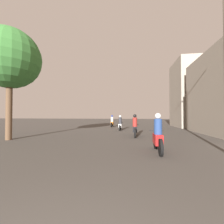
{
  "coord_description": "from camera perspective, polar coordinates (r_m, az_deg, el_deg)",
  "views": [
    {
      "loc": [
        0.65,
        -0.41,
        1.53
      ],
      "look_at": [
        -1.75,
        17.43,
        1.89
      ],
      "focal_mm": 24.0,
      "sensor_mm": 36.0,
      "label": 1
    }
  ],
  "objects": [
    {
      "name": "motorcycle_white",
      "position": [
        15.19,
        3.14,
        -4.63
      ],
      "size": [
        0.6,
        1.94,
        1.51
      ],
      "rotation": [
        0.0,
        0.0,
        -0.15
      ],
      "color": "black",
      "rests_on": "ground_plane"
    },
    {
      "name": "street_tree",
      "position": [
        11.78,
        -34.42,
        16.33
      ],
      "size": [
        3.71,
        3.71,
        6.91
      ],
      "color": "brown",
      "rests_on": "ground_plane"
    },
    {
      "name": "building_right_far",
      "position": [
        22.22,
        30.24,
        5.93
      ],
      "size": [
        5.99,
        5.41,
        8.42
      ],
      "color": "gray",
      "rests_on": "ground_plane"
    },
    {
      "name": "motorcycle_red",
      "position": [
        6.52,
        17.05,
        -8.95
      ],
      "size": [
        0.6,
        1.92,
        1.61
      ],
      "rotation": [
        0.0,
        0.0,
        0.09
      ],
      "color": "black",
      "rests_on": "ground_plane"
    },
    {
      "name": "motorcycle_orange",
      "position": [
        19.37,
        0.04,
        -3.87
      ],
      "size": [
        0.6,
        2.07,
        1.52
      ],
      "rotation": [
        0.0,
        0.0,
        -0.15
      ],
      "color": "black",
      "rests_on": "ground_plane"
    },
    {
      "name": "motorcycle_black",
      "position": [
        10.84,
        8.7,
        -5.91
      ],
      "size": [
        0.6,
        2.08,
        1.59
      ],
      "rotation": [
        0.0,
        0.0,
        0.01
      ],
      "color": "black",
      "rests_on": "ground_plane"
    }
  ]
}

